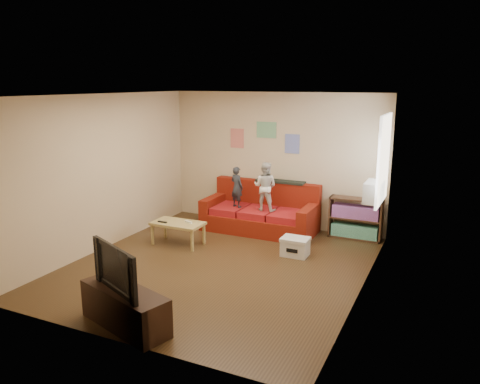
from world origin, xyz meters
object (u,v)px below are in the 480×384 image
at_px(tv_stand, 125,308).
at_px(file_box, 295,247).
at_px(child_a, 237,187).
at_px(coffee_table, 178,225).
at_px(sofa, 261,214).
at_px(bookshelf, 355,220).
at_px(child_b, 265,186).
at_px(television, 123,267).

bearing_deg(tv_stand, file_box, 87.70).
xyz_separation_m(child_a, coffee_table, (-0.59, -1.26, -0.51)).
distance_m(sofa, child_a, 0.73).
bearing_deg(sofa, bookshelf, 8.63).
distance_m(child_a, bookshelf, 2.36).
bearing_deg(file_box, child_b, 135.66).
relative_size(child_b, television, 0.95).
distance_m(bookshelf, television, 4.86).
bearing_deg(child_b, file_box, 135.03).
height_order(coffee_table, television, television).
xyz_separation_m(child_a, bookshelf, (2.26, 0.45, -0.52)).
height_order(coffee_table, bookshelf, bookshelf).
relative_size(child_a, tv_stand, 0.64).
bearing_deg(television, coffee_table, 134.13).
bearing_deg(sofa, television, -90.44).
relative_size(sofa, tv_stand, 1.74).
height_order(child_a, child_b, child_b).
height_order(child_a, file_box, child_a).
height_order(file_box, television, television).
xyz_separation_m(sofa, child_a, (-0.45, -0.18, 0.54)).
distance_m(coffee_table, file_box, 2.15).
height_order(file_box, tv_stand, tv_stand).
relative_size(child_b, bookshelf, 0.97).
relative_size(child_b, tv_stand, 0.74).
bearing_deg(file_box, coffee_table, -170.53).
distance_m(coffee_table, tv_stand, 2.95).
relative_size(sofa, television, 2.23).
height_order(sofa, television, television).
relative_size(bookshelf, tv_stand, 0.76).
bearing_deg(child_a, sofa, -138.40).
relative_size(bookshelf, television, 0.98).
distance_m(child_a, file_box, 1.91).
height_order(child_b, coffee_table, child_b).
bearing_deg(bookshelf, tv_stand, -112.31).
bearing_deg(sofa, file_box, -45.18).
height_order(bookshelf, television, television).
bearing_deg(child_a, child_b, -159.63).
bearing_deg(bookshelf, child_b, -164.83).
relative_size(sofa, child_b, 2.34).
xyz_separation_m(coffee_table, bookshelf, (2.84, 1.71, -0.01)).
bearing_deg(coffee_table, child_b, 46.73).
relative_size(child_a, coffee_table, 0.88).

